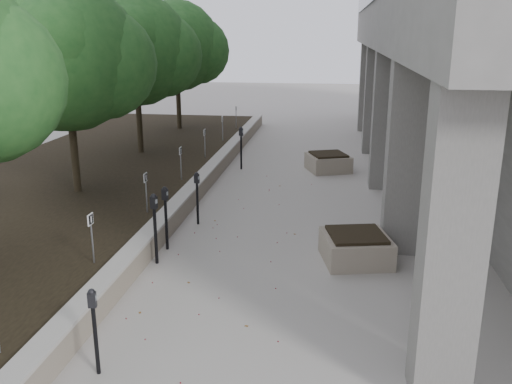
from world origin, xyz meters
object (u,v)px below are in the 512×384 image
Objects in this scene: crabapple_tree_4 at (136,74)px; crabapple_tree_5 at (177,65)px; parking_meter_2 at (166,218)px; crabapple_tree_3 at (68,88)px; parking_meter_5 at (241,148)px; parking_meter_1 at (95,332)px; planter_back at (328,162)px; parking_meter_4 at (197,198)px; planter_front at (356,247)px; parking_meter_3 at (155,229)px.

crabapple_tree_5 is at bearing 90.00° from crabapple_tree_4.
parking_meter_2 is (3.29, -12.72, -2.42)m from crabapple_tree_5.
crabapple_tree_3 is 6.35m from parking_meter_5.
parking_meter_2 is (-0.39, 4.49, 0.06)m from parking_meter_1.
parking_meter_4 is at bearing -117.45° from planter_back.
parking_meter_5 is at bearing 104.06° from parking_meter_2.
crabapple_tree_5 is 3.87× the size of parking_meter_2.
crabapple_tree_4 and crabapple_tree_5 have the same top height.
crabapple_tree_4 is at bearing 141.66° from parking_meter_4.
crabapple_tree_4 is 11.03m from planter_front.
crabapple_tree_3 is 4.21× the size of planter_front.
parking_meter_2 is 0.95× the size of parking_meter_3.
crabapple_tree_5 is 8.87m from planter_back.
parking_meter_4 is 4.12m from planter_front.
crabapple_tree_3 is 5.36m from parking_meter_3.
planter_back is at bearing 23.69° from parking_meter_5.
parking_meter_5 is 1.13× the size of planter_back.
crabapple_tree_5 reaches higher than planter_back.
planter_back is at bearing -1.74° from crabapple_tree_4.
parking_meter_1 is at bearing -129.22° from planter_front.
parking_meter_1 is 0.87× the size of parking_meter_3.
parking_meter_3 is 8.07m from parking_meter_5.
parking_meter_2 reaches higher than parking_meter_1.
parking_meter_1 reaches higher than planter_back.
parking_meter_5 is at bearing 51.25° from crabapple_tree_3.
parking_meter_4 is (0.26, 2.42, -0.08)m from parking_meter_3.
planter_front is at bearing -44.41° from parking_meter_5.
crabapple_tree_5 is at bearing 121.59° from parking_meter_2.
parking_meter_5 is at bearing -175.77° from planter_back.
crabapple_tree_5 is 6.97m from parking_meter_5.
crabapple_tree_3 is 3.87× the size of parking_meter_2.
crabapple_tree_3 is 8.30m from planter_front.
crabapple_tree_4 is 12.99m from parking_meter_1.
parking_meter_2 is (3.29, -7.72, -2.42)m from crabapple_tree_4.
parking_meter_4 is 6.61m from planter_back.
crabapple_tree_3 reaches higher than parking_meter_5.
crabapple_tree_4 reaches higher than parking_meter_1.
crabapple_tree_5 reaches higher than parking_meter_4.
parking_meter_3 is 1.13× the size of parking_meter_4.
parking_meter_3 is (-0.37, 3.73, 0.10)m from parking_meter_1.
crabapple_tree_5 is at bearing 119.70° from planter_front.
planter_front is (3.73, -1.72, -0.35)m from parking_meter_4.
parking_meter_3 is (3.31, -8.48, -2.38)m from crabapple_tree_4.
planter_back is (6.61, -5.20, -2.82)m from crabapple_tree_5.
parking_meter_4 is at bearing -72.14° from crabapple_tree_5.
parking_meter_4 is (-0.12, 6.15, 0.02)m from parking_meter_1.
crabapple_tree_4 is at bearing 133.13° from planter_front.
parking_meter_2 is 8.22m from planter_back.
crabapple_tree_5 is 3.75× the size of parking_meter_5.
crabapple_tree_4 is at bearing 97.00° from parking_meter_1.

